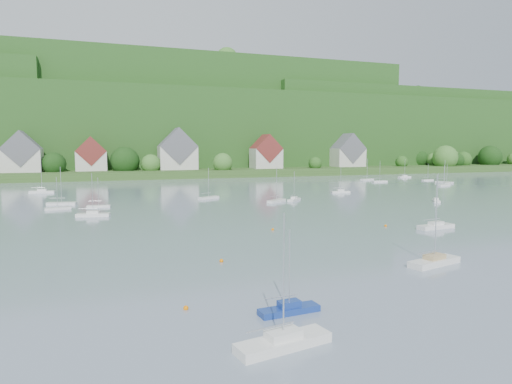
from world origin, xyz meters
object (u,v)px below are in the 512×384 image
Objects in this scene: near_sailboat_0 at (283,341)px; near_sailboat_2 at (434,261)px; near_sailboat_1 at (289,308)px; near_sailboat_3 at (436,226)px.

near_sailboat_2 is at bearing 18.85° from near_sailboat_0.
near_sailboat_1 is 0.76× the size of near_sailboat_3.
near_sailboat_0 is at bearing -164.55° from near_sailboat_2.
near_sailboat_0 reaches higher than near_sailboat_1.
near_sailboat_3 is at bearing 34.44° from near_sailboat_2.
near_sailboat_1 is at bearing 52.51° from near_sailboat_0.
near_sailboat_1 is 0.72× the size of near_sailboat_2.
near_sailboat_2 is at bearing -138.13° from near_sailboat_3.
near_sailboat_0 is 1.01× the size of near_sailboat_3.
near_sailboat_2 is at bearing 16.06° from near_sailboat_1.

